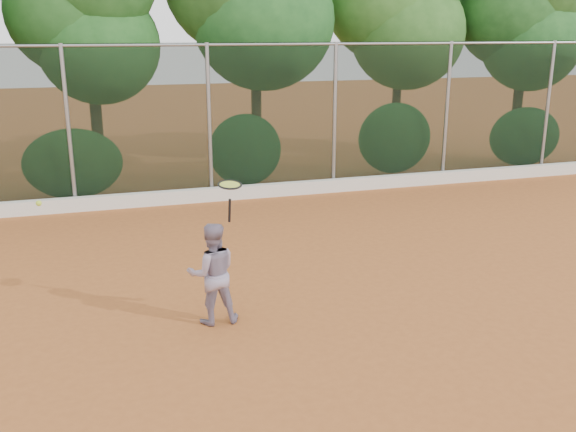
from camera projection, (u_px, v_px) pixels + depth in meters
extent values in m
plane|color=#A35726|center=(310.00, 328.00, 8.41)|extent=(80.00, 80.00, 0.00)
cube|color=silver|center=(213.00, 194.00, 14.63)|extent=(24.00, 0.20, 0.30)
imported|color=gray|center=(212.00, 273.00, 8.40)|extent=(0.69, 0.54, 1.38)
cube|color=black|center=(209.00, 123.00, 14.35)|extent=(24.00, 0.01, 3.50)
cylinder|color=gray|center=(207.00, 45.00, 13.88)|extent=(24.00, 0.06, 0.06)
cylinder|color=gray|center=(69.00, 129.00, 13.50)|extent=(0.09, 0.09, 3.50)
cylinder|color=gray|center=(209.00, 123.00, 14.35)|extent=(0.09, 0.09, 3.50)
cylinder|color=gray|center=(335.00, 118.00, 15.20)|extent=(0.09, 0.09, 3.50)
cylinder|color=gray|center=(446.00, 113.00, 16.04)|extent=(0.09, 0.09, 3.50)
cylinder|color=gray|center=(547.00, 109.00, 16.89)|extent=(0.09, 0.09, 3.50)
cylinder|color=#3F2C18|center=(98.00, 137.00, 15.94)|extent=(0.28, 0.28, 2.40)
ellipsoid|color=#1E531C|center=(99.00, 46.00, 15.29)|extent=(2.90, 2.40, 2.80)
ellipsoid|color=#1E4F1B|center=(74.00, 11.00, 15.20)|extent=(3.20, 2.70, 3.10)
cylinder|color=#472E1B|center=(257.00, 120.00, 16.71)|extent=(0.26, 0.26, 3.00)
ellipsoid|color=#2D732C|center=(264.00, 20.00, 15.98)|extent=(3.60, 3.00, 3.50)
cylinder|color=#482D1C|center=(396.00, 119.00, 18.09)|extent=(0.24, 0.24, 2.70)
ellipsoid|color=#2A5A1F|center=(408.00, 32.00, 17.40)|extent=(3.20, 2.70, 3.10)
cylinder|color=#3B2916|center=(516.00, 119.00, 18.79)|extent=(0.28, 0.28, 2.50)
ellipsoid|color=#2E722B|center=(532.00, 39.00, 18.13)|extent=(3.00, 2.50, 2.90)
ellipsoid|color=#2D6928|center=(513.00, 10.00, 18.04)|extent=(3.30, 2.80, 3.20)
ellipsoid|color=#346D29|center=(73.00, 164.00, 14.49)|extent=(2.20, 1.16, 1.60)
ellipsoid|color=#276727|center=(245.00, 150.00, 15.59)|extent=(1.80, 1.04, 1.76)
ellipsoid|color=#2D6F2A|center=(395.00, 138.00, 16.69)|extent=(2.00, 1.10, 1.84)
ellipsoid|color=#276626|center=(525.00, 137.00, 17.86)|extent=(2.16, 1.12, 1.64)
cylinder|color=black|center=(230.00, 210.00, 8.13)|extent=(0.04, 0.08, 0.31)
torus|color=black|center=(230.00, 185.00, 7.97)|extent=(0.34, 0.34, 0.07)
cylinder|color=#B5C339|center=(230.00, 185.00, 7.97)|extent=(0.29, 0.28, 0.04)
sphere|color=#BDDF32|center=(39.00, 203.00, 7.92)|extent=(0.07, 0.07, 0.07)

